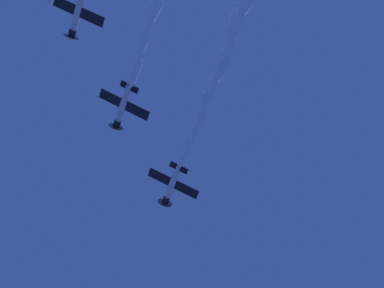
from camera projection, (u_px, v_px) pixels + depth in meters
The scene contains 4 objects.
airplane_lead at pixel (172, 185), 92.94m from camera, with size 8.97×9.62×3.97m.
airplane_left_wingman at pixel (123, 107), 88.15m from camera, with size 8.97×9.37×4.21m.
airplane_right_wingman at pixel (77, 14), 84.07m from camera, with size 8.97×9.37×4.19m.
smoke_trail_lead at pixel (233, 31), 81.92m from camera, with size 40.85×11.25×4.92m.
Camera 1 is at (33.51, -23.06, 2.14)m, focal length 48.02 mm.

